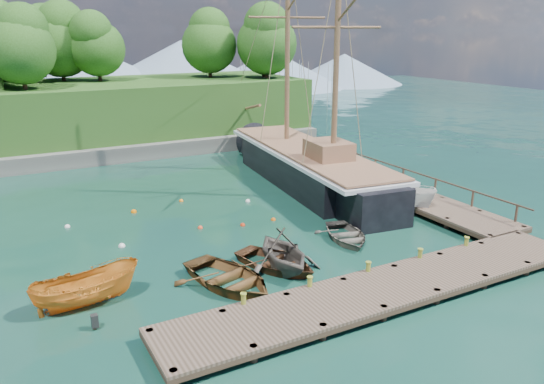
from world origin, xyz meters
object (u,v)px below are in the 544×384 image
Objects in this scene: rowboat_1 at (283,270)px; rowboat_2 at (276,269)px; rowboat_3 at (346,240)px; cabin_boat_white at (398,209)px; schooner at (308,169)px; rowboat_0 at (229,286)px; motorboat_orange at (88,305)px.

rowboat_1 is 0.36m from rowboat_2.
rowboat_1 reaches higher than rowboat_3.
schooner reaches higher than cabin_boat_white.
rowboat_1 is at bearing -11.09° from rowboat_0.
rowboat_1 reaches higher than motorboat_orange.
motorboat_orange is at bearing -161.35° from rowboat_3.
rowboat_0 is 1.13× the size of motorboat_orange.
cabin_boat_white is (13.44, 4.44, 0.00)m from rowboat_0.
rowboat_3 is at bearing -8.33° from rowboat_2.
cabin_boat_white reaches higher than rowboat_0.
rowboat_3 is at bearing 22.66° from rowboat_1.
rowboat_1 is 0.93× the size of motorboat_orange.
rowboat_0 reaches higher than rowboat_2.
rowboat_1 is 0.95× the size of rowboat_2.
rowboat_0 is 1.27× the size of rowboat_3.
rowboat_3 is 0.76× the size of cabin_boat_white.
motorboat_orange is 20.45m from schooner.
rowboat_0 is 5.79m from motorboat_orange.
motorboat_orange is (-5.67, 1.18, 0.00)m from rowboat_0.
rowboat_0 is at bearing 168.78° from rowboat_2.
cabin_boat_white is (19.11, 3.26, 0.00)m from motorboat_orange.
rowboat_2 is 11.46m from cabin_boat_white.
rowboat_3 is (4.95, 1.29, 0.00)m from rowboat_2.
motorboat_orange is at bearing 152.75° from rowboat_2.
rowboat_1 is 0.15× the size of schooner.
motorboat_orange is (-13.28, -0.67, 0.00)m from rowboat_3.
schooner is (11.61, 12.05, 1.09)m from rowboat_0.
cabin_boat_white is at bearing 39.73° from rowboat_3.
rowboat_0 is 2.87m from rowboat_1.
rowboat_1 is at bearing -100.91° from motorboat_orange.
rowboat_1 is 1.05× the size of rowboat_3.
rowboat_1 is 5.01m from rowboat_3.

